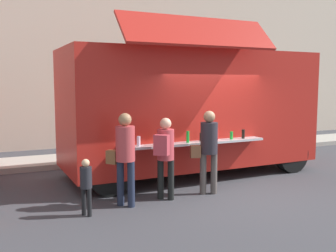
# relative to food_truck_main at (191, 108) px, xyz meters

# --- Properties ---
(ground_plane) EXTENTS (60.00, 60.00, 0.00)m
(ground_plane) POSITION_rel_food_truck_main_xyz_m (-0.03, -1.80, -1.68)
(ground_plane) COLOR #38383D
(curb_strip) EXTENTS (28.00, 1.60, 0.15)m
(curb_strip) POSITION_rel_food_truck_main_xyz_m (-4.00, 2.62, -1.60)
(curb_strip) COLOR #9E998E
(curb_strip) RESTS_ON ground
(building_behind) EXTENTS (32.00, 2.40, 8.21)m
(building_behind) POSITION_rel_food_truck_main_xyz_m (-3.00, 6.52, 2.43)
(building_behind) COLOR beige
(building_behind) RESTS_ON ground
(food_truck_main) EXTENTS (6.33, 3.18, 3.72)m
(food_truck_main) POSITION_rel_food_truck_main_xyz_m (0.00, 0.00, 0.00)
(food_truck_main) COLOR #AE2018
(food_truck_main) RESTS_ON ground
(trash_bin) EXTENTS (0.60, 0.60, 0.94)m
(trash_bin) POSITION_rel_food_truck_main_xyz_m (4.36, 2.32, -1.21)
(trash_bin) COLOR #2F5B38
(trash_bin) RESTS_ON ground
(customer_front_ordering) EXTENTS (0.57, 0.36, 1.74)m
(customer_front_ordering) POSITION_rel_food_truck_main_xyz_m (-0.53, -1.79, -0.64)
(customer_front_ordering) COLOR #4F4642
(customer_front_ordering) RESTS_ON ground
(customer_mid_with_backpack) EXTENTS (0.50, 0.51, 1.63)m
(customer_mid_with_backpack) POSITION_rel_food_truck_main_xyz_m (-1.51, -1.80, -0.68)
(customer_mid_with_backpack) COLOR black
(customer_mid_with_backpack) RESTS_ON ground
(customer_rear_waiting) EXTENTS (0.49, 0.52, 1.76)m
(customer_rear_waiting) POSITION_rel_food_truck_main_xyz_m (-2.35, -1.84, -0.64)
(customer_rear_waiting) COLOR #1E2539
(customer_rear_waiting) RESTS_ON ground
(child_near_queue) EXTENTS (0.21, 0.21, 1.01)m
(child_near_queue) POSITION_rel_food_truck_main_xyz_m (-3.14, -2.08, -1.08)
(child_near_queue) COLOR black
(child_near_queue) RESTS_ON ground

